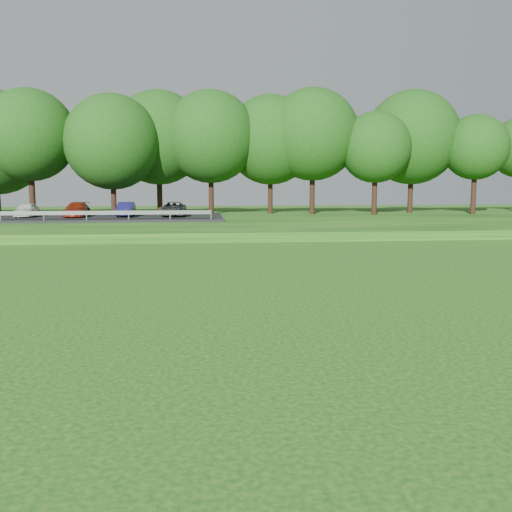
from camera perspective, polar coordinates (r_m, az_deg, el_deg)
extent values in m
cube|color=#0C410D|center=(51.55, 9.98, 3.60)|extent=(130.00, 30.00, 0.60)
cube|color=gray|center=(38.34, 15.65, 1.67)|extent=(130.00, 1.60, 0.04)
cube|color=black|center=(49.61, -17.46, 3.66)|extent=(24.00, 9.00, 0.18)
imported|color=silver|center=(50.53, -21.95, 4.31)|extent=(1.42, 3.52, 1.20)
imported|color=maroon|center=(49.57, -17.49, 4.46)|extent=(1.68, 4.14, 1.20)
imported|color=#191855|center=(48.92, -12.89, 4.58)|extent=(1.27, 3.64, 1.20)
imported|color=#353439|center=(48.60, -8.19, 4.67)|extent=(1.99, 4.32, 1.20)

